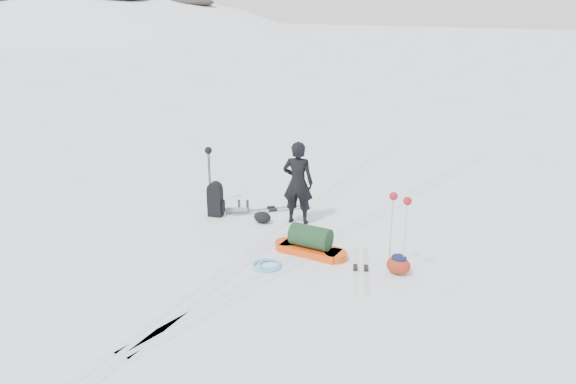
{
  "coord_description": "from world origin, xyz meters",
  "views": [
    {
      "loc": [
        5.67,
        -9.42,
        4.62
      ],
      "look_at": [
        0.24,
        -0.13,
        0.95
      ],
      "focal_mm": 35.0,
      "sensor_mm": 36.0,
      "label": 1
    }
  ],
  "objects_px": {
    "pulk_sled": "(311,243)",
    "expedition_rucksack": "(218,200)",
    "skier": "(298,183)",
    "ski_poles_black": "(209,158)"
  },
  "relations": [
    {
      "from": "skier",
      "to": "pulk_sled",
      "type": "distance_m",
      "value": 1.78
    },
    {
      "from": "expedition_rucksack",
      "to": "ski_poles_black",
      "type": "distance_m",
      "value": 1.13
    },
    {
      "from": "skier",
      "to": "pulk_sled",
      "type": "relative_size",
      "value": 1.21
    },
    {
      "from": "pulk_sled",
      "to": "expedition_rucksack",
      "type": "xyz_separation_m",
      "value": [
        -2.77,
        0.75,
        0.15
      ]
    },
    {
      "from": "skier",
      "to": "expedition_rucksack",
      "type": "relative_size",
      "value": 2.28
    },
    {
      "from": "ski_poles_black",
      "to": "skier",
      "type": "bearing_deg",
      "value": 16.97
    },
    {
      "from": "pulk_sled",
      "to": "skier",
      "type": "bearing_deg",
      "value": 126.55
    },
    {
      "from": "pulk_sled",
      "to": "expedition_rucksack",
      "type": "distance_m",
      "value": 2.87
    },
    {
      "from": "pulk_sled",
      "to": "ski_poles_black",
      "type": "xyz_separation_m",
      "value": [
        -3.39,
        1.27,
        0.94
      ]
    },
    {
      "from": "pulk_sled",
      "to": "expedition_rucksack",
      "type": "height_order",
      "value": "expedition_rucksack"
    }
  ]
}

